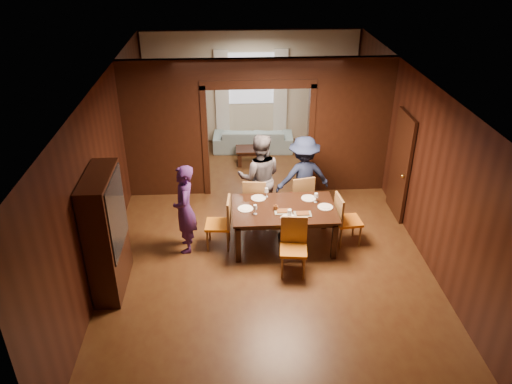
{
  "coord_description": "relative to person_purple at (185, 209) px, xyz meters",
  "views": [
    {
      "loc": [
        -0.61,
        -8.04,
        5.22
      ],
      "look_at": [
        -0.16,
        -0.4,
        1.05
      ],
      "focal_mm": 35.0,
      "sensor_mm": 36.0,
      "label": 1
    }
  ],
  "objects": [
    {
      "name": "chair_left",
      "position": [
        0.56,
        0.05,
        -0.33
      ],
      "size": [
        0.47,
        0.47,
        0.97
      ],
      "primitive_type": null,
      "rotation": [
        0.0,
        0.0,
        -1.65
      ],
      "color": "orange",
      "rests_on": "floor"
    },
    {
      "name": "person_navy",
      "position": [
        2.23,
        1.09,
        0.01
      ],
      "size": [
        1.16,
        0.79,
        1.66
      ],
      "primitive_type": "imported",
      "rotation": [
        0.0,
        0.0,
        3.32
      ],
      "color": "#1A2443",
      "rests_on": "floor"
    },
    {
      "name": "door_right",
      "position": [
        4.11,
        1.03,
        0.23
      ],
      "size": [
        0.06,
        0.9,
        2.1
      ],
      "primitive_type": "cube",
      "color": "black",
      "rests_on": "floor"
    },
    {
      "name": "tumbler",
      "position": [
        1.8,
        -0.27,
        0.01
      ],
      "size": [
        0.07,
        0.07,
        0.14
      ],
      "primitive_type": "cylinder",
      "color": "white",
      "rests_on": "dining_table"
    },
    {
      "name": "hutch",
      "position": [
        -1.12,
        -0.97,
        0.18
      ],
      "size": [
        0.4,
        1.2,
        2.0
      ],
      "primitive_type": "cube",
      "color": "black",
      "rests_on": "floor"
    },
    {
      "name": "platter_a",
      "position": [
        1.71,
        -0.1,
        -0.04
      ],
      "size": [
        0.3,
        0.2,
        0.04
      ],
      "primitive_type": "cube",
      "color": "gray",
      "rests_on": "dining_table"
    },
    {
      "name": "condiment_jar",
      "position": [
        1.59,
        -0.03,
        -0.0
      ],
      "size": [
        0.08,
        0.08,
        0.11
      ],
      "primitive_type": null,
      "color": "#512B12",
      "rests_on": "dining_table"
    },
    {
      "name": "wineglass_far",
      "position": [
        1.46,
        0.47,
        0.03
      ],
      "size": [
        0.08,
        0.08,
        0.18
      ],
      "primitive_type": null,
      "color": "silver",
      "rests_on": "dining_table"
    },
    {
      "name": "curtain_right",
      "position": [
        2.16,
        4.93,
        0.43
      ],
      "size": [
        0.35,
        0.06,
        2.4
      ],
      "primitive_type": "cube",
      "color": "white",
      "rests_on": "back_wall"
    },
    {
      "name": "chair_far_r",
      "position": [
        2.15,
        0.95,
        -0.33
      ],
      "size": [
        0.52,
        0.52,
        0.97
      ],
      "primitive_type": null,
      "rotation": [
        0.0,
        0.0,
        3.36
      ],
      "color": "red",
      "rests_on": "floor"
    },
    {
      "name": "serving_bowl",
      "position": [
        1.8,
        0.19,
        -0.02
      ],
      "size": [
        0.28,
        0.28,
        0.07
      ],
      "primitive_type": "imported",
      "color": "black",
      "rests_on": "dining_table"
    },
    {
      "name": "curtain_left",
      "position": [
        0.66,
        4.93,
        0.43
      ],
      "size": [
        0.35,
        0.06,
        2.4
      ],
      "primitive_type": "cube",
      "color": "white",
      "rests_on": "back_wall"
    },
    {
      "name": "chair_right",
      "position": [
        2.92,
        0.03,
        -0.33
      ],
      "size": [
        0.48,
        0.48,
        0.97
      ],
      "primitive_type": null,
      "rotation": [
        0.0,
        0.0,
        1.68
      ],
      "color": "orange",
      "rests_on": "floor"
    },
    {
      "name": "sofa",
      "position": [
        1.42,
        4.38,
        -0.52
      ],
      "size": [
        2.06,
        0.9,
        0.59
      ],
      "primitive_type": "imported",
      "rotation": [
        0.0,
        0.0,
        3.09
      ],
      "color": "#8EB0BA",
      "rests_on": "floor"
    },
    {
      "name": "plate_near",
      "position": [
        1.78,
        -0.31,
        -0.05
      ],
      "size": [
        0.27,
        0.27,
        0.01
      ],
      "primitive_type": "cylinder",
      "color": "silver",
      "rests_on": "dining_table"
    },
    {
      "name": "wineglass_right",
      "position": [
        2.33,
        0.22,
        0.03
      ],
      "size": [
        0.08,
        0.08,
        0.18
      ],
      "primitive_type": null,
      "color": "white",
      "rests_on": "dining_table"
    },
    {
      "name": "plate_far_r",
      "position": [
        2.22,
        0.35,
        -0.05
      ],
      "size": [
        0.27,
        0.27,
        0.01
      ],
      "primitive_type": "cylinder",
      "color": "silver",
      "rests_on": "dining_table"
    },
    {
      "name": "platter_b",
      "position": [
        2.04,
        -0.2,
        -0.04
      ],
      "size": [
        0.3,
        0.2,
        0.04
      ],
      "primitive_type": "cube",
      "color": "gray",
      "rests_on": "dining_table"
    },
    {
      "name": "plate_far_l",
      "position": [
        1.31,
        0.41,
        -0.05
      ],
      "size": [
        0.27,
        0.27,
        0.01
      ],
      "primitive_type": "cylinder",
      "color": "silver",
      "rests_on": "dining_table"
    },
    {
      "name": "ceiling",
      "position": [
        1.41,
        0.53,
        2.08
      ],
      "size": [
        5.5,
        9.0,
        0.02
      ],
      "primitive_type": "cube",
      "color": "silver",
      "rests_on": "room_walls"
    },
    {
      "name": "plate_left",
      "position": [
        1.06,
        0.05,
        -0.05
      ],
      "size": [
        0.27,
        0.27,
        0.01
      ],
      "primitive_type": "cylinder",
      "color": "white",
      "rests_on": "dining_table"
    },
    {
      "name": "chair_near",
      "position": [
        1.81,
        -0.81,
        -0.33
      ],
      "size": [
        0.49,
        0.49,
        0.97
      ],
      "primitive_type": null,
      "rotation": [
        0.0,
        0.0,
        -0.12
      ],
      "color": "#C36812",
      "rests_on": "floor"
    },
    {
      "name": "floor",
      "position": [
        1.41,
        0.53,
        -0.82
      ],
      "size": [
        9.0,
        9.0,
        0.0
      ],
      "primitive_type": "plane",
      "color": "#4B2715",
      "rests_on": "ground"
    },
    {
      "name": "person_grey",
      "position": [
        1.37,
        1.01,
        0.07
      ],
      "size": [
        0.89,
        0.7,
        1.77
      ],
      "primitive_type": "imported",
      "rotation": [
        0.0,
        0.0,
        3.1
      ],
      "color": "#514F56",
      "rests_on": "floor"
    },
    {
      "name": "plate_right",
      "position": [
        2.47,
        0.02,
        -0.05
      ],
      "size": [
        0.27,
        0.27,
        0.01
      ],
      "primitive_type": "cylinder",
      "color": "silver",
      "rests_on": "dining_table"
    },
    {
      "name": "chair_far_l",
      "position": [
        1.27,
        0.85,
        -0.33
      ],
      "size": [
        0.49,
        0.49,
        0.97
      ],
      "primitive_type": null,
      "rotation": [
        0.0,
        0.0,
        3.02
      ],
      "color": "orange",
      "rests_on": "floor"
    },
    {
      "name": "window_far",
      "position": [
        1.41,
        4.97,
        0.88
      ],
      "size": [
        1.2,
        0.03,
        1.3
      ],
      "primitive_type": "cube",
      "color": "silver",
      "rests_on": "back_wall"
    },
    {
      "name": "coffee_table",
      "position": [
        1.36,
        3.52,
        -0.62
      ],
      "size": [
        0.8,
        0.5,
        0.4
      ],
      "primitive_type": "cube",
      "color": "black",
      "rests_on": "floor"
    },
    {
      "name": "room_walls",
      "position": [
        1.41,
        2.41,
        0.69
      ],
      "size": [
        5.52,
        9.01,
        2.9
      ],
      "color": "black",
      "rests_on": "floor"
    },
    {
      "name": "dining_table",
      "position": [
        1.74,
        0.04,
        -0.44
      ],
      "size": [
        1.82,
        1.13,
        0.76
      ],
      "primitive_type": "cube",
      "color": "black",
      "rests_on": "floor"
    },
    {
      "name": "person_purple",
      "position": [
        0.0,
        0.0,
        0.0
      ],
      "size": [
        0.42,
        0.62,
        1.64
      ],
      "primitive_type": "imported",
      "rotation": [
        0.0,
        0.0,
        -1.52
      ],
      "color": "#442161",
      "rests_on": "floor"
    },
    {
      "name": "wineglass_left",
      "position": [
        1.22,
        -0.14,
        0.03
      ],
      "size": [
        0.08,
        0.08,
        0.18
      ],
      "primitive_type": null,
      "color": "silver",
      "rests_on": "dining_table"
    }
  ]
}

